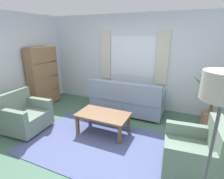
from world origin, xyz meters
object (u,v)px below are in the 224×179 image
at_px(armchair_left, 24,115).
at_px(potted_plant, 211,106).
at_px(armchair_right, 196,153).
at_px(standing_lamp, 221,103).
at_px(coffee_table, 103,116).
at_px(couch, 126,100).
at_px(bookshelf, 44,76).

xyz_separation_m(armchair_left, potted_plant, (3.77, 1.87, 0.14)).
height_order(armchair_right, standing_lamp, standing_lamp).
bearing_deg(coffee_table, couch, 83.32).
relative_size(couch, armchair_left, 2.13).
bearing_deg(armchair_right, armchair_left, -92.91).
bearing_deg(standing_lamp, bookshelf, 152.93).
bearing_deg(bookshelf, potted_plant, 96.99).
height_order(coffee_table, potted_plant, potted_plant).
distance_m(armchair_right, standing_lamp, 1.48).
distance_m(armchair_left, standing_lamp, 3.76).
relative_size(armchair_right, coffee_table, 0.83).
relative_size(potted_plant, standing_lamp, 0.72).
bearing_deg(bookshelf, standing_lamp, 62.93).
height_order(couch, coffee_table, couch).
height_order(couch, standing_lamp, standing_lamp).
height_order(coffee_table, standing_lamp, standing_lamp).
relative_size(armchair_right, potted_plant, 0.71).
distance_m(couch, armchair_right, 2.32).
bearing_deg(coffee_table, standing_lamp, -37.27).
height_order(couch, armchair_left, couch).
relative_size(couch, potted_plant, 1.48).
distance_m(armchair_left, armchair_right, 3.47).
height_order(armchair_right, bookshelf, bookshelf).
distance_m(couch, bookshelf, 2.51).
xyz_separation_m(armchair_right, coffee_table, (-1.81, 0.48, 0.03)).
bearing_deg(standing_lamp, couch, 123.99).
bearing_deg(potted_plant, bookshelf, -173.01).
bearing_deg(coffee_table, potted_plant, 30.62).
height_order(potted_plant, standing_lamp, standing_lamp).
bearing_deg(potted_plant, couch, -176.32).
distance_m(armchair_right, bookshelf, 4.30).
xyz_separation_m(coffee_table, potted_plant, (2.12, 1.25, 0.12)).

